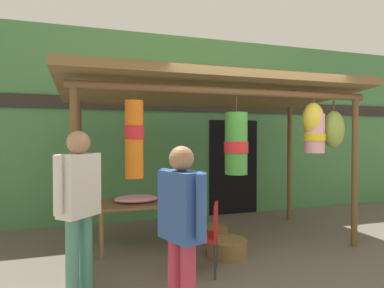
{
  "coord_description": "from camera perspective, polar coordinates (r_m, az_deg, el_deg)",
  "views": [
    {
      "loc": [
        -2.13,
        -3.82,
        1.64
      ],
      "look_at": [
        -0.63,
        0.94,
        1.53
      ],
      "focal_mm": 30.4,
      "sensor_mm": 36.0,
      "label": 1
    }
  ],
  "objects": [
    {
      "name": "vendor_in_orange",
      "position": [
        3.51,
        -19.23,
        -9.2
      ],
      "size": [
        0.44,
        0.44,
        1.7
      ],
      "color": "#4C8E7A",
      "rests_on": "ground_plane"
    },
    {
      "name": "wicker_basket_spare",
      "position": [
        5.28,
        3.94,
        -15.5
      ],
      "size": [
        0.42,
        0.42,
        0.24
      ],
      "primitive_type": "cylinder",
      "color": "brown",
      "rests_on": "ground_plane"
    },
    {
      "name": "flower_heap_on_table",
      "position": [
        4.92,
        -9.6,
        -9.43
      ],
      "size": [
        0.63,
        0.44,
        0.1
      ],
      "color": "pink",
      "rests_on": "display_table"
    },
    {
      "name": "ground_plane",
      "position": [
        4.68,
        11.59,
        -19.35
      ],
      "size": [
        30.0,
        30.0,
        0.0
      ],
      "primitive_type": "plane",
      "color": "#60564C"
    },
    {
      "name": "shop_facade",
      "position": [
        6.82,
        0.81,
        2.89
      ],
      "size": [
        12.38,
        0.29,
        3.68
      ],
      "color": "#47844C",
      "rests_on": "ground_plane"
    },
    {
      "name": "wicker_basket_by_table",
      "position": [
        4.72,
        6.16,
        -17.66
      ],
      "size": [
        0.55,
        0.55,
        0.23
      ],
      "primitive_type": "cylinder",
      "color": "brown",
      "rests_on": "ground_plane"
    },
    {
      "name": "market_stall_canopy",
      "position": [
        4.99,
        4.93,
        7.38
      ],
      "size": [
        4.46,
        2.17,
        2.51
      ],
      "color": "brown",
      "rests_on": "ground_plane"
    },
    {
      "name": "display_table",
      "position": [
        5.0,
        -8.92,
        -10.64
      ],
      "size": [
        1.25,
        0.81,
        0.68
      ],
      "color": "brown",
      "rests_on": "ground_plane"
    },
    {
      "name": "customer_foreground",
      "position": [
        2.83,
        -1.85,
        -13.6
      ],
      "size": [
        0.35,
        0.56,
        1.57
      ],
      "color": "#B23347",
      "rests_on": "ground_plane"
    },
    {
      "name": "folding_chair",
      "position": [
        4.06,
        2.71,
        -15.09
      ],
      "size": [
        0.53,
        0.53,
        0.84
      ],
      "color": "#AD1E1E",
      "rests_on": "ground_plane"
    }
  ]
}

